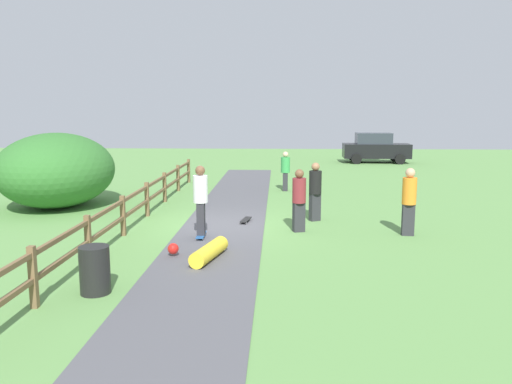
{
  "coord_description": "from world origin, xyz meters",
  "views": [
    {
      "loc": [
        1.59,
        -14.68,
        3.39
      ],
      "look_at": [
        0.95,
        0.12,
        1.0
      ],
      "focal_mm": 35.91,
      "sensor_mm": 36.0,
      "label": 1
    }
  ],
  "objects": [
    {
      "name": "bystander_green",
      "position": [
        1.9,
        6.7,
        0.91
      ],
      "size": [
        0.4,
        0.4,
        1.66
      ],
      "color": "#2D2D33",
      "rests_on": "ground_plane"
    },
    {
      "name": "skateboard_loose",
      "position": [
        0.62,
        0.48,
        0.09
      ],
      "size": [
        0.33,
        0.82,
        0.08
      ],
      "color": "black",
      "rests_on": "asphalt_path"
    },
    {
      "name": "parked_car_black",
      "position": [
        7.85,
        18.5,
        0.96
      ],
      "size": [
        4.24,
        2.09,
        1.92
      ],
      "color": "black",
      "rests_on": "ground_plane"
    },
    {
      "name": "ground_plane",
      "position": [
        0.0,
        0.0,
        0.0
      ],
      "size": [
        60.0,
        60.0,
        0.0
      ],
      "primitive_type": "plane",
      "color": "#60934C"
    },
    {
      "name": "skater_fallen",
      "position": [
        -0.03,
        -3.46,
        0.2
      ],
      "size": [
        1.36,
        1.6,
        0.36
      ],
      "color": "yellow",
      "rests_on": "asphalt_path"
    },
    {
      "name": "bystander_maroon",
      "position": [
        2.18,
        -0.62,
        0.98
      ],
      "size": [
        0.48,
        0.48,
        1.77
      ],
      "color": "#2D2D33",
      "rests_on": "ground_plane"
    },
    {
      "name": "trash_bin",
      "position": [
        -1.8,
        -5.68,
        0.45
      ],
      "size": [
        0.56,
        0.56,
        0.9
      ],
      "primitive_type": "cylinder",
      "color": "black",
      "rests_on": "ground_plane"
    },
    {
      "name": "wooden_fence",
      "position": [
        -2.6,
        0.0,
        0.67
      ],
      "size": [
        0.12,
        18.12,
        1.1
      ],
      "color": "brown",
      "rests_on": "ground_plane"
    },
    {
      "name": "skater_riding",
      "position": [
        -0.45,
        -1.47,
        1.1
      ],
      "size": [
        0.39,
        0.81,
        1.93
      ],
      "color": "#265999",
      "rests_on": "asphalt_path"
    },
    {
      "name": "bystander_orange",
      "position": [
        5.14,
        -0.91,
        1.03
      ],
      "size": [
        0.4,
        0.4,
        1.85
      ],
      "color": "#2D2D33",
      "rests_on": "ground_plane"
    },
    {
      "name": "bush_large",
      "position": [
        -6.15,
        2.74,
        1.3
      ],
      "size": [
        3.89,
        4.67,
        2.6
      ],
      "primitive_type": "ellipsoid",
      "color": "#33702D",
      "rests_on": "ground_plane"
    },
    {
      "name": "bystander_black",
      "position": [
        2.73,
        0.84,
        1.0
      ],
      "size": [
        0.51,
        0.51,
        1.8
      ],
      "color": "#2D2D33",
      "rests_on": "ground_plane"
    },
    {
      "name": "asphalt_path",
      "position": [
        0.0,
        0.0,
        0.01
      ],
      "size": [
        2.4,
        28.0,
        0.02
      ],
      "primitive_type": "cube",
      "color": "#515156",
      "rests_on": "ground_plane"
    }
  ]
}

